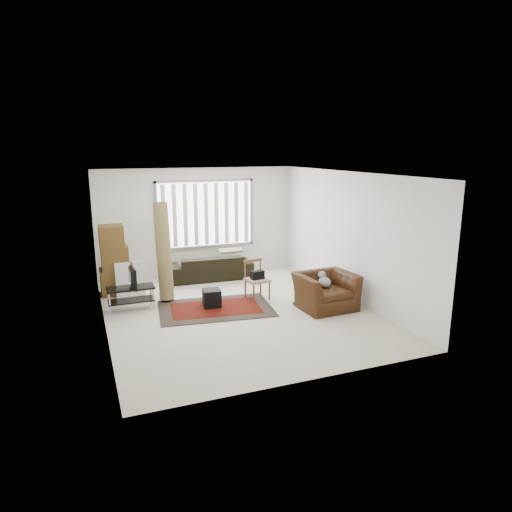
{
  "coord_description": "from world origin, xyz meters",
  "views": [
    {
      "loc": [
        -2.79,
        -8.13,
        3.15
      ],
      "look_at": [
        0.47,
        0.18,
        1.05
      ],
      "focal_mm": 32.0,
      "sensor_mm": 36.0,
      "label": 1
    }
  ],
  "objects_px": {
    "sofa": "(211,264)",
    "armchair": "(326,288)",
    "tv_stand": "(131,293)",
    "moving_boxes": "(114,262)",
    "side_chair": "(257,278)"
  },
  "relations": [
    {
      "from": "sofa",
      "to": "armchair",
      "type": "bearing_deg",
      "value": 120.81
    },
    {
      "from": "tv_stand",
      "to": "sofa",
      "type": "relative_size",
      "value": 0.46
    },
    {
      "from": "moving_boxes",
      "to": "armchair",
      "type": "distance_m",
      "value": 4.64
    },
    {
      "from": "moving_boxes",
      "to": "sofa",
      "type": "distance_m",
      "value": 2.36
    },
    {
      "from": "moving_boxes",
      "to": "side_chair",
      "type": "xyz_separation_m",
      "value": [
        2.8,
        -1.47,
        -0.25
      ]
    },
    {
      "from": "tv_stand",
      "to": "sofa",
      "type": "height_order",
      "value": "sofa"
    },
    {
      "from": "side_chair",
      "to": "moving_boxes",
      "type": "bearing_deg",
      "value": 144.41
    },
    {
      "from": "moving_boxes",
      "to": "sofa",
      "type": "relative_size",
      "value": 0.77
    },
    {
      "from": "side_chair",
      "to": "armchair",
      "type": "height_order",
      "value": "side_chair"
    },
    {
      "from": "moving_boxes",
      "to": "side_chair",
      "type": "distance_m",
      "value": 3.17
    },
    {
      "from": "tv_stand",
      "to": "moving_boxes",
      "type": "height_order",
      "value": "moving_boxes"
    },
    {
      "from": "sofa",
      "to": "armchair",
      "type": "relative_size",
      "value": 1.74
    },
    {
      "from": "armchair",
      "to": "tv_stand",
      "type": "bearing_deg",
      "value": 157.09
    },
    {
      "from": "side_chair",
      "to": "tv_stand",
      "type": "bearing_deg",
      "value": 165.86
    },
    {
      "from": "sofa",
      "to": "armchair",
      "type": "distance_m",
      "value": 3.32
    }
  ]
}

